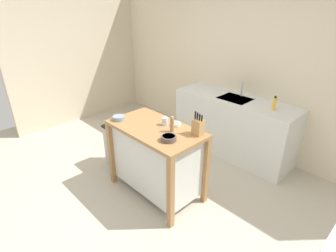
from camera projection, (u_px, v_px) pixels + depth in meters
name	position (u px, v px, depth m)	size (l,w,h in m)	color
ground_plane	(144.00, 196.00, 3.27)	(6.51, 6.51, 0.00)	#BCB29E
wall_back	(245.00, 65.00, 3.97)	(5.51, 0.10, 2.60)	beige
wall_left	(77.00, 53.00, 4.94)	(0.10, 2.62, 2.60)	beige
kitchen_island	(156.00, 157.00, 3.14)	(1.13, 0.62, 0.89)	#9E7042
knife_block	(198.00, 127.00, 2.78)	(0.11, 0.09, 0.25)	tan
bowl_stoneware_deep	(169.00, 138.00, 2.69)	(0.16, 0.16, 0.05)	#564C47
bowl_ceramic_small	(176.00, 124.00, 3.01)	(0.11, 0.11, 0.03)	silver
bowl_ceramic_wide	(119.00, 118.00, 3.15)	(0.14, 0.14, 0.05)	gray
drinking_cup	(165.00, 121.00, 3.01)	(0.07, 0.07, 0.09)	silver
pepper_grinder	(172.00, 124.00, 2.85)	(0.04, 0.04, 0.18)	#AD7F4C
trash_bin	(119.00, 146.00, 3.74)	(0.36, 0.28, 0.63)	#B7B2A8
sink_counter	(233.00, 126.00, 4.04)	(1.84, 0.60, 0.90)	silver
sink_faucet	(242.00, 89.00, 3.89)	(0.02, 0.02, 0.22)	#B7BCC1
bottle_dish_soap	(274.00, 104.00, 3.40)	(0.05, 0.05, 0.19)	yellow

